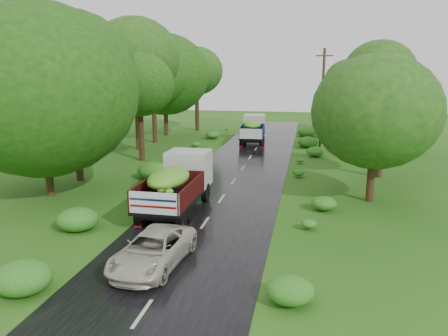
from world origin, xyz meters
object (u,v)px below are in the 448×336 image
(truck_far, at_px, (253,128))
(utility_pole, at_px, (322,97))
(car, at_px, (153,250))
(truck_near, at_px, (178,181))

(truck_far, height_order, utility_pole, utility_pole)
(truck_far, distance_m, utility_pole, 7.25)
(truck_far, xyz_separation_m, car, (-0.08, -28.15, -0.82))
(truck_near, bearing_deg, utility_pole, 70.59)
(truck_near, xyz_separation_m, car, (1.00, -6.51, -0.91))
(truck_near, height_order, utility_pole, utility_pole)
(truck_far, relative_size, car, 1.40)
(truck_near, xyz_separation_m, truck_far, (1.08, 21.64, -0.09))
(truck_near, height_order, car, truck_near)
(truck_near, relative_size, car, 1.47)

